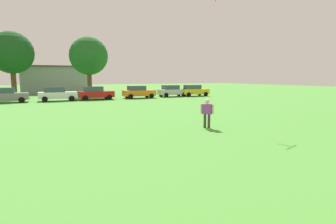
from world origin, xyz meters
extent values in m
plane|color=#4C9338|center=(0.00, 30.00, 0.00)|extent=(160.00, 160.00, 0.00)
cylinder|color=#3F3833|center=(7.63, 13.39, 0.39)|extent=(0.15, 0.15, 0.79)
cylinder|color=#3F3833|center=(7.49, 13.57, 0.39)|extent=(0.15, 0.15, 0.79)
cube|color=purple|center=(7.56, 13.48, 1.07)|extent=(0.56, 0.60, 0.56)
cylinder|color=beige|center=(7.77, 13.23, 1.08)|extent=(0.12, 0.12, 0.53)
cylinder|color=beige|center=(7.36, 13.74, 1.08)|extent=(0.12, 0.12, 0.53)
sphere|color=beige|center=(7.56, 13.48, 1.49)|extent=(0.25, 0.25, 0.25)
sphere|color=orange|center=(9.33, 15.46, 7.54)|extent=(0.10, 0.10, 0.10)
cube|color=slate|center=(-4.46, 35.62, 0.70)|extent=(4.30, 1.80, 0.76)
cube|color=#334756|center=(-4.80, 35.62, 1.38)|extent=(2.24, 1.58, 0.60)
cylinder|color=black|center=(-2.99, 36.52, 0.32)|extent=(0.64, 0.22, 0.64)
cylinder|color=black|center=(-2.99, 34.72, 0.32)|extent=(0.64, 0.22, 0.64)
cube|color=white|center=(0.82, 35.51, 0.70)|extent=(4.30, 1.80, 0.76)
cube|color=#334756|center=(0.48, 35.51, 1.38)|extent=(2.24, 1.58, 0.60)
cylinder|color=black|center=(2.28, 36.41, 0.32)|extent=(0.64, 0.22, 0.64)
cylinder|color=black|center=(2.28, 34.61, 0.32)|extent=(0.64, 0.22, 0.64)
cylinder|color=black|center=(-0.64, 36.41, 0.32)|extent=(0.64, 0.22, 0.64)
cylinder|color=black|center=(-0.64, 34.61, 0.32)|extent=(0.64, 0.22, 0.64)
cube|color=red|center=(5.32, 35.42, 0.70)|extent=(4.30, 1.80, 0.76)
cube|color=#334756|center=(4.97, 35.42, 1.38)|extent=(2.24, 1.58, 0.60)
cylinder|color=black|center=(6.78, 36.32, 0.32)|extent=(0.64, 0.22, 0.64)
cylinder|color=black|center=(6.78, 34.52, 0.32)|extent=(0.64, 0.22, 0.64)
cylinder|color=black|center=(3.85, 36.32, 0.32)|extent=(0.64, 0.22, 0.64)
cylinder|color=black|center=(3.85, 34.52, 0.32)|extent=(0.64, 0.22, 0.64)
cube|color=orange|center=(11.04, 35.53, 0.70)|extent=(4.30, 1.80, 0.76)
cube|color=#334756|center=(10.70, 35.53, 1.38)|extent=(2.24, 1.58, 0.60)
cylinder|color=black|center=(12.51, 36.43, 0.32)|extent=(0.64, 0.22, 0.64)
cylinder|color=black|center=(12.51, 34.63, 0.32)|extent=(0.64, 0.22, 0.64)
cylinder|color=black|center=(9.58, 36.43, 0.32)|extent=(0.64, 0.22, 0.64)
cylinder|color=black|center=(9.58, 34.63, 0.32)|extent=(0.64, 0.22, 0.64)
cube|color=silver|center=(16.48, 36.26, 0.70)|extent=(4.30, 1.80, 0.76)
cube|color=#334756|center=(16.14, 36.26, 1.38)|extent=(2.24, 1.58, 0.60)
cylinder|color=black|center=(17.94, 37.16, 0.32)|extent=(0.64, 0.22, 0.64)
cylinder|color=black|center=(17.94, 35.36, 0.32)|extent=(0.64, 0.22, 0.64)
cylinder|color=black|center=(15.02, 37.16, 0.32)|extent=(0.64, 0.22, 0.64)
cylinder|color=black|center=(15.02, 35.36, 0.32)|extent=(0.64, 0.22, 0.64)
cube|color=yellow|center=(19.93, 35.85, 0.70)|extent=(4.30, 1.80, 0.76)
cube|color=#334756|center=(19.58, 35.85, 1.38)|extent=(2.24, 1.58, 0.60)
cylinder|color=black|center=(21.39, 36.75, 0.32)|extent=(0.64, 0.22, 0.64)
cylinder|color=black|center=(21.39, 34.95, 0.32)|extent=(0.64, 0.22, 0.64)
cylinder|color=black|center=(18.46, 36.75, 0.32)|extent=(0.64, 0.22, 0.64)
cylinder|color=black|center=(18.46, 34.95, 0.32)|extent=(0.64, 0.22, 0.64)
cylinder|color=brown|center=(-4.60, 45.68, 1.89)|extent=(0.70, 0.70, 3.78)
sphere|color=#194C1E|center=(-4.60, 45.68, 6.32)|extent=(5.97, 5.97, 5.97)
cylinder|color=brown|center=(5.70, 43.09, 1.80)|extent=(0.66, 0.66, 3.60)
sphere|color=#1E5B23|center=(5.70, 43.09, 6.01)|extent=(5.68, 5.68, 5.68)
cube|color=#9999A3|center=(1.42, 53.73, 2.29)|extent=(11.18, 7.35, 4.58)
cube|color=#4C4742|center=(1.42, 53.73, 4.70)|extent=(11.63, 7.64, 0.24)
camera|label=1|loc=(-0.60, 1.07, 2.82)|focal=28.43mm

